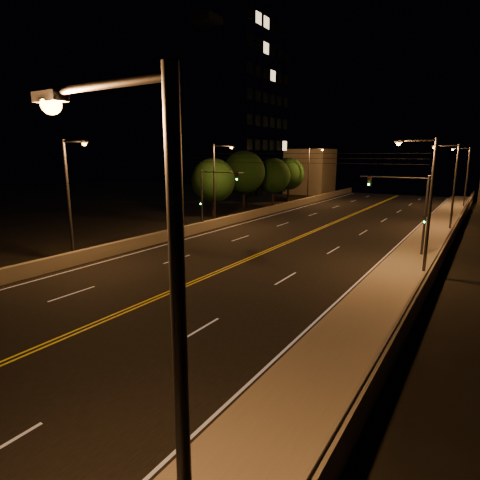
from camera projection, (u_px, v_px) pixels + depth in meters
The scene contains 23 objects.
road at pixel (231, 266), 28.18m from camera, with size 18.00×120.00×0.02m, color black.
sidewalk at pixel (391, 292), 22.55m from camera, with size 3.60×120.00×0.30m, color gray.
curb at pixel (358, 287), 23.54m from camera, with size 0.14×120.00×0.15m, color gray.
parapet_wall at pixel (424, 286), 21.56m from camera, with size 0.30×120.00×1.00m, color gray.
jersey_barrier at pixel (133, 244), 33.09m from camera, with size 0.45×120.00×0.96m, color gray.
distant_building_left at pixel (310, 172), 79.65m from camera, with size 8.00×8.00×8.72m, color gray.
parapet_rail at pixel (425, 276), 21.45m from camera, with size 0.06×0.06×120.00m, color black.
lane_markings at pixel (230, 266), 28.11m from camera, with size 17.32×116.00×0.00m.
streetlight_0 at pixel (164, 361), 5.28m from camera, with size 2.55×0.28×8.73m.
streetlight_1 at pixel (426, 197), 25.22m from camera, with size 2.55×0.28×8.73m.
streetlight_2 at pixel (452, 181), 40.27m from camera, with size 2.55×0.28×8.73m.
streetlight_3 at pixel (465, 173), 57.79m from camera, with size 2.55×0.28×8.73m.
streetlight_4 at pixel (71, 193), 27.91m from camera, with size 2.55×0.28×8.73m.
streetlight_5 at pixel (216, 180), 42.50m from camera, with size 2.55×0.28×8.73m.
streetlight_6 at pixel (310, 171), 63.98m from camera, with size 2.55×0.28×8.73m.
traffic_signal_right at pixel (412, 206), 30.14m from camera, with size 5.11×0.31×6.22m.
traffic_signal_left at pixel (210, 193), 39.88m from camera, with size 5.11×0.31×6.22m.
overhead_wires at pixel (291, 158), 34.51m from camera, with size 22.00×0.03×0.83m.
building_tower at pixel (208, 114), 69.88m from camera, with size 24.00×15.00×30.28m.
tree_0 at pixel (213, 181), 48.92m from camera, with size 5.37×5.37×7.28m.
tree_1 at pixel (244, 172), 57.18m from camera, with size 6.09×6.09×8.26m.
tree_2 at pixel (273, 176), 60.78m from camera, with size 5.30×5.30×7.18m.
tree_3 at pixel (288, 174), 66.87m from camera, with size 5.31×5.31×7.20m.
Camera 1 is at (14.92, -2.70, 7.73)m, focal length 30.00 mm.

